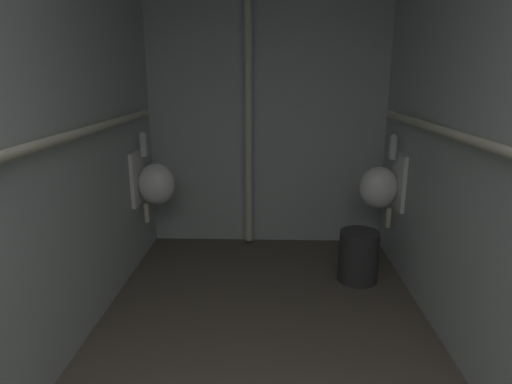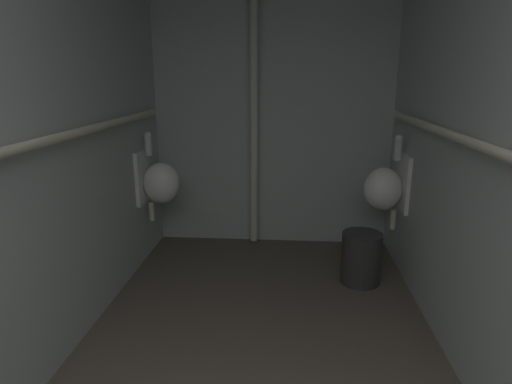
{
  "view_description": "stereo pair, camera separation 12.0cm",
  "coord_description": "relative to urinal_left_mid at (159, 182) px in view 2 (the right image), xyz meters",
  "views": [
    {
      "loc": [
        0.04,
        0.19,
        1.54
      ],
      "look_at": [
        -0.06,
        2.95,
        0.79
      ],
      "focal_mm": 30.52,
      "sensor_mm": 36.0,
      "label": 1
    },
    {
      "loc": [
        0.16,
        0.19,
        1.54
      ],
      "look_at": [
        -0.06,
        2.95,
        0.79
      ],
      "focal_mm": 30.52,
      "sensor_mm": 36.0,
      "label": 2
    }
  ],
  "objects": [
    {
      "name": "wall_left",
      "position": [
        -0.18,
        -1.55,
        0.59
      ],
      "size": [
        0.06,
        4.24,
        2.54
      ],
      "primitive_type": "cube",
      "color": "#AEB7B4",
      "rests_on": "ground"
    },
    {
      "name": "wall_back",
      "position": [
        0.92,
        0.54,
        0.59
      ],
      "size": [
        2.25,
        0.06,
        2.54
      ],
      "primitive_type": "cube",
      "color": "#AEB7B4",
      "rests_on": "ground"
    },
    {
      "name": "urinal_left_mid",
      "position": [
        0.0,
        0.0,
        0.0
      ],
      "size": [
        0.32,
        0.3,
        0.76
      ],
      "color": "white"
    },
    {
      "name": "urinal_right_mid",
      "position": [
        1.83,
        -0.05,
        0.0
      ],
      "size": [
        0.32,
        0.3,
        0.76
      ],
      "color": "white"
    },
    {
      "name": "supply_pipe_left",
      "position": [
        -0.09,
        -1.54,
        0.55
      ],
      "size": [
        0.06,
        3.55,
        0.06
      ],
      "color": "beige"
    },
    {
      "name": "supply_pipe_right",
      "position": [
        1.92,
        -1.55,
        0.55
      ],
      "size": [
        0.06,
        3.45,
        0.06
      ],
      "color": "beige"
    },
    {
      "name": "standpipe_back_wall",
      "position": [
        0.76,
        0.43,
        0.59
      ],
      "size": [
        0.07,
        0.07,
        2.49
      ],
      "primitive_type": "cylinder",
      "color": "beige",
      "rests_on": "ground"
    },
    {
      "name": "waste_bin",
      "position": [
        1.63,
        -0.32,
        -0.49
      ],
      "size": [
        0.3,
        0.3,
        0.39
      ],
      "primitive_type": "cylinder",
      "color": "#2D2D2D",
      "rests_on": "ground"
    }
  ]
}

